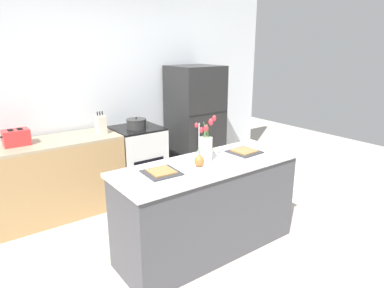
% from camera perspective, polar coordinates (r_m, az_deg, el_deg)
% --- Properties ---
extents(ground_plane, '(10.00, 10.00, 0.00)m').
position_cam_1_polar(ground_plane, '(3.55, 2.51, -16.95)').
color(ground_plane, beige).
extents(back_wall, '(5.20, 0.08, 2.70)m').
position_cam_1_polar(back_wall, '(4.73, -12.85, 8.69)').
color(back_wall, silver).
rests_on(back_wall, ground_plane).
extents(kitchen_island, '(1.80, 0.66, 0.90)m').
position_cam_1_polar(kitchen_island, '(3.32, 2.60, -10.43)').
color(kitchen_island, '#4C4C51').
rests_on(kitchen_island, ground_plane).
extents(back_counter, '(1.68, 0.60, 0.91)m').
position_cam_1_polar(back_counter, '(4.25, -23.02, -5.58)').
color(back_counter, tan).
rests_on(back_counter, ground_plane).
extents(stove_range, '(0.60, 0.61, 0.91)m').
position_cam_1_polar(stove_range, '(4.62, -8.99, -2.73)').
color(stove_range, silver).
rests_on(stove_range, ground_plane).
extents(refrigerator, '(0.68, 0.67, 1.66)m').
position_cam_1_polar(refrigerator, '(5.00, 0.49, 3.42)').
color(refrigerator, black).
rests_on(refrigerator, ground_plane).
extents(flower_vase, '(0.19, 0.15, 0.42)m').
position_cam_1_polar(flower_vase, '(3.14, 2.32, -0.36)').
color(flower_vase, silver).
rests_on(flower_vase, kitchen_island).
extents(pear_figurine, '(0.09, 0.09, 0.14)m').
position_cam_1_polar(pear_figurine, '(3.03, 1.20, -2.75)').
color(pear_figurine, '#C66B33').
rests_on(pear_figurine, kitchen_island).
extents(plate_setting_left, '(0.30, 0.30, 0.02)m').
position_cam_1_polar(plate_setting_left, '(2.90, -5.10, -4.71)').
color(plate_setting_left, '#333338').
rests_on(plate_setting_left, kitchen_island).
extents(plate_setting_right, '(0.30, 0.30, 0.02)m').
position_cam_1_polar(plate_setting_right, '(3.47, 8.71, -1.24)').
color(plate_setting_right, '#333338').
rests_on(plate_setting_right, kitchen_island).
extents(toaster, '(0.28, 0.18, 0.17)m').
position_cam_1_polar(toaster, '(4.08, -27.24, 0.99)').
color(toaster, red).
rests_on(toaster, back_counter).
extents(cooking_pot, '(0.25, 0.25, 0.15)m').
position_cam_1_polar(cooking_pot, '(4.42, -9.26, 3.37)').
color(cooking_pot, '#2D2D2D').
rests_on(cooking_pot, stove_range).
extents(knife_block, '(0.10, 0.14, 0.27)m').
position_cam_1_polar(knife_block, '(4.25, -14.98, 3.16)').
color(knife_block, beige).
rests_on(knife_block, back_counter).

